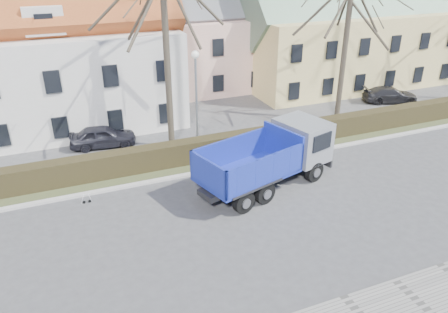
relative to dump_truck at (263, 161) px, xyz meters
name	(u,v)px	position (x,y,z in m)	size (l,w,h in m)	color
ground	(265,210)	(-0.81, -1.95, -1.53)	(120.00, 120.00, 0.00)	#404043
curb_far	(227,167)	(-0.81, 2.65, -1.47)	(80.00, 0.30, 0.12)	#AAA7A3
grass_strip	(216,156)	(-0.81, 4.25, -1.48)	(80.00, 3.00, 0.10)	#3C4326
hedge	(217,148)	(-0.81, 4.05, -0.88)	(60.00, 0.90, 1.30)	black
building_pink	(200,39)	(3.19, 18.05, 2.47)	(10.80, 8.80, 8.00)	#D8A899
building_yellow	(341,32)	(15.19, 15.05, 2.72)	(18.80, 10.80, 8.50)	#DEC77A
tree_1	(166,42)	(-2.81, 6.55, 4.80)	(9.20, 9.20, 12.65)	#383126
tree_2	(346,41)	(9.19, 6.55, 3.97)	(8.00, 8.00, 11.00)	#383126
dump_truck	(263,161)	(0.00, 0.00, 0.00)	(7.64, 2.84, 3.06)	navy
streetlight	(197,104)	(-1.65, 5.05, 1.54)	(0.48, 0.48, 6.14)	gray
cart_frame	(82,199)	(-8.56, 1.85, -1.25)	(0.61, 0.35, 0.56)	silver
parked_car_a	(103,136)	(-6.65, 8.20, -0.86)	(1.57, 3.90, 1.33)	black
parked_car_b	(390,95)	(15.32, 8.22, -0.92)	(1.69, 4.16, 1.21)	black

